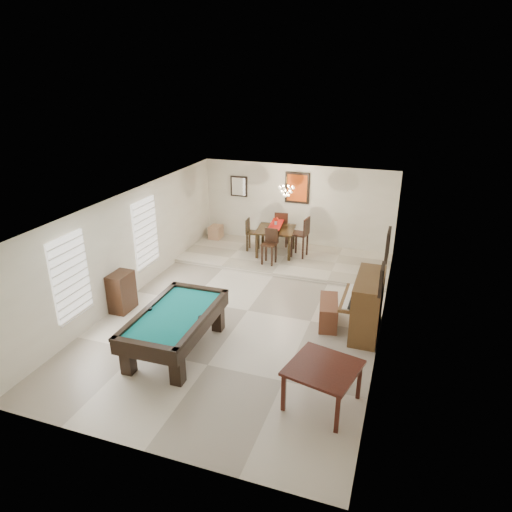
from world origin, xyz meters
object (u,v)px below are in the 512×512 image
Objects in this scene: square_table at (322,385)px; dining_chair_south at (269,247)px; flower_vase at (276,221)px; dining_chair_east at (300,237)px; dining_chair_north at (282,228)px; corner_bench at (216,232)px; apothecary_chest at (122,292)px; pool_table at (176,332)px; chandelier at (286,188)px; piano_bench at (328,312)px; upright_piano at (360,304)px; dining_chair_west at (253,235)px; dining_table at (276,239)px.

square_table is 1.08× the size of dining_chair_south.
dining_chair_south is at bearing 116.22° from square_table.
dining_chair_east is (0.72, 0.03, -0.42)m from flower_vase.
corner_bench is (-2.22, -0.07, -0.35)m from dining_chair_north.
square_table is at bearing -54.01° from corner_bench.
dining_chair_south is at bearing 54.49° from apothecary_chest.
dining_chair_north reaches higher than pool_table.
chandelier reaches higher than apothecary_chest.
corner_bench is at bearing 151.67° from dining_chair_south.
square_table is 2.36× the size of corner_bench.
piano_bench is at bearing -59.30° from chandelier.
dining_chair_south is 1.07m from dining_chair_east.
dining_chair_east reaches higher than square_table.
chandelier is (-2.27, 5.82, 1.83)m from square_table.
pool_table is 6.26m from corner_bench.
upright_piano reaches higher than apothecary_chest.
square_table is 6.50m from chandelier.
dining_chair_west is 1.46m from dining_chair_east.
corner_bench is (-2.96, 0.64, -0.39)m from dining_chair_east.
dining_chair_south is (-2.56, 5.20, 0.25)m from square_table.
dining_chair_east is (1.45, -0.02, 0.11)m from dining_chair_west.
upright_piano is (0.29, 2.59, 0.26)m from square_table.
flower_vase is 0.84m from dining_chair_east.
piano_bench is at bearing -56.42° from flower_vase.
flower_vase is at bearing 60.33° from apothecary_chest.
dining_chair_north is (2.43, 5.01, 0.21)m from apothecary_chest.
dining_table reaches higher than corner_bench.
chandelier is (-0.39, -0.20, 1.48)m from dining_chair_east.
apothecary_chest is 0.84× the size of dining_chair_north.
dining_chair_south is at bearing -86.62° from dining_table.
dining_chair_south is at bearing -115.23° from chandelier.
dining_chair_east is (-1.88, 6.02, 0.34)m from square_table.
chandelier is (0.80, 5.16, 1.80)m from pool_table.
upright_piano is at bearing 83.69° from square_table.
pool_table is 2.24m from apothecary_chest.
dining_table is 1.12× the size of dining_chair_west.
chandelier reaches higher than dining_table.
pool_table is at bearing -150.05° from upright_piano.
dining_table reaches higher than piano_bench.
upright_piano is at bearing -38.45° from corner_bench.
flower_vase is (-2.61, 5.99, 0.76)m from square_table.
dining_table is 4.82× the size of flower_vase.
pool_table is at bearing -5.35° from dining_chair_east.
dining_chair_east reaches higher than upright_piano.
chandelier is at bearing -27.42° from flower_vase.
corner_bench is at bearing 87.63° from apothecary_chest.
piano_bench is 4.10m from flower_vase.
piano_bench is 5.99m from corner_bench.
dining_table is at bearing 60.33° from apothecary_chest.
upright_piano is at bearing -38.08° from dining_chair_south.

